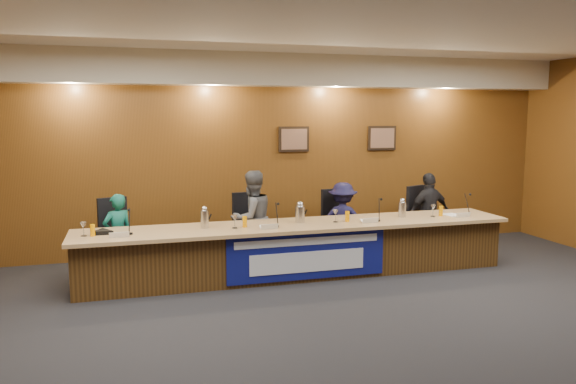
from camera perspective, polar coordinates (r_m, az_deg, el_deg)
The scene contains 40 objects.
floor at distance 5.93m, azimuth 8.14°, elevation -14.61°, with size 10.00×10.00×0.00m, color black.
ceiling at distance 5.56m, azimuth 8.81°, elevation 17.54°, with size 10.00×8.00×0.04m, color silver.
wall_back at distance 9.29m, azimuth -1.83°, elevation 3.83°, with size 10.00×0.04×3.20m, color brown.
soffit at distance 9.05m, azimuth -1.47°, elevation 12.27°, with size 10.00×0.50×0.50m, color beige.
dais_body at distance 7.96m, azimuth 1.07°, elevation -5.99°, with size 6.00×0.80×0.70m, color #462C12.
dais_top at distance 7.83m, azimuth 1.18°, elevation -3.41°, with size 6.10×0.95×0.05m, color tan.
banner at distance 7.57m, azimuth 2.00°, elevation -6.49°, with size 2.20×0.02×0.65m, color navy.
banner_text_upper at distance 7.51m, azimuth 2.04°, elevation -5.03°, with size 2.00×0.01×0.10m, color silver.
banner_text_lower at distance 7.58m, azimuth 2.03°, elevation -7.10°, with size 1.60×0.01×0.28m, color silver.
wall_photo_left at distance 9.35m, azimuth 0.60°, elevation 5.39°, with size 0.52×0.04×0.42m, color black.
wall_photo_right at distance 9.93m, azimuth 9.52°, elevation 5.43°, with size 0.52×0.04×0.42m, color black.
panelist_a at distance 8.23m, azimuth -16.91°, elevation -4.20°, with size 0.43×0.28×1.17m, color #115D4E.
panelist_b at distance 8.39m, azimuth -3.68°, elevation -2.70°, with size 0.70×0.54×1.44m, color #535558.
panelist_c at distance 8.83m, azimuth 5.56°, elevation -2.94°, with size 0.78×0.45×1.21m, color #131133.
panelist_d at distance 9.48m, azimuth 14.13°, elevation -2.07°, with size 0.77×0.32×1.32m, color black.
office_chair_a at distance 8.35m, azimuth -16.87°, elevation -4.76°, with size 0.48×0.48×0.08m, color black.
office_chair_b at distance 8.53m, azimuth -3.81°, elevation -4.16°, with size 0.48×0.48×0.08m, color black.
office_chair_c at distance 8.94m, azimuth 5.31°, elevation -3.61°, with size 0.48×0.48×0.08m, color black.
office_chair_d at distance 9.59m, azimuth 13.79°, elevation -3.02°, with size 0.48×0.48×0.08m, color black.
nameplate_a at distance 7.24m, azimuth -16.77°, elevation -4.12°, with size 0.24×0.06×0.09m, color white.
microphone_a at distance 7.41m, azimuth -15.77°, elevation -4.08°, with size 0.07×0.07×0.02m, color black.
juice_glass_a at distance 7.42m, azimuth -19.24°, elevation -3.70°, with size 0.06×0.06×0.15m, color #FF9E00.
water_glass_a at distance 7.45m, azimuth -20.06°, elevation -3.57°, with size 0.08×0.08×0.18m, color silver.
nameplate_b at distance 7.43m, azimuth -1.89°, elevation -3.47°, with size 0.24×0.06×0.09m, color white.
microphone_b at distance 7.60m, azimuth -1.19°, elevation -3.48°, with size 0.07×0.07×0.02m, color black.
juice_glass_b at distance 7.59m, azimuth -4.42°, elevation -3.02°, with size 0.06×0.06×0.15m, color #FF9E00.
water_glass_b at distance 7.52m, azimuth -5.44°, elevation -3.03°, with size 0.08×0.08×0.18m, color silver.
nameplate_c at distance 7.94m, azimuth 8.38°, elevation -2.82°, with size 0.24×0.06×0.09m, color white.
microphone_c at distance 8.10m, azimuth 9.10°, elevation -2.87°, with size 0.07×0.07×0.02m, color black.
juice_glass_c at distance 8.00m, azimuth 6.04°, elevation -2.48°, with size 0.06×0.06×0.15m, color #FF9E00.
water_glass_c at distance 7.93m, azimuth 4.85°, elevation -2.44°, with size 0.08×0.08×0.18m, color silver.
nameplate_d at distance 8.67m, azimuth 17.36°, elevation -2.19°, with size 0.24×0.06×0.09m, color white.
microphone_d at distance 8.88m, azimuth 17.57°, elevation -2.19°, with size 0.07×0.07×0.02m, color black.
juice_glass_d at distance 8.69m, azimuth 15.27°, elevation -1.88°, with size 0.06×0.06×0.15m, color #FF9E00.
water_glass_d at distance 8.60m, azimuth 14.52°, elevation -1.86°, with size 0.08×0.08×0.18m, color silver.
carafe_left at distance 7.58m, azimuth -8.47°, elevation -2.75°, with size 0.11×0.11×0.24m, color silver.
carafe_mid at distance 7.89m, azimuth 1.22°, elevation -2.29°, with size 0.13×0.13×0.23m, color silver.
carafe_right at distance 8.48m, azimuth 11.52°, elevation -1.76°, with size 0.11×0.11×0.22m, color silver.
speakerphone at distance 7.53m, azimuth -18.35°, elevation -3.89°, with size 0.32×0.32×0.05m, color black.
paper_stack at distance 8.82m, azimuth 16.40°, elevation -2.26°, with size 0.22×0.30×0.01m, color white.
Camera 1 is at (-2.28, -4.98, 2.26)m, focal length 35.00 mm.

